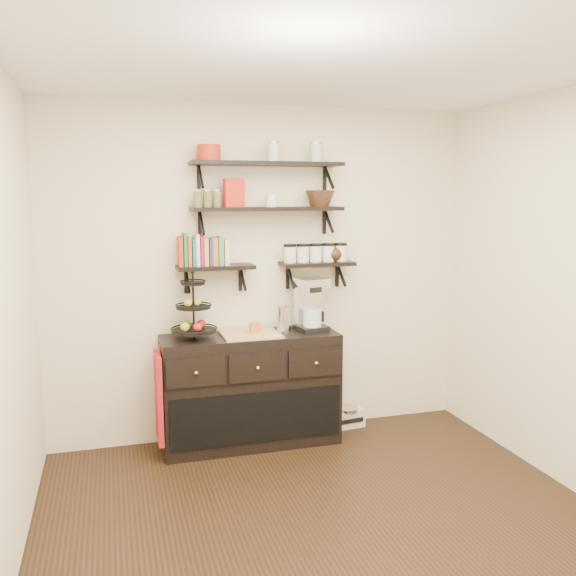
{
  "coord_description": "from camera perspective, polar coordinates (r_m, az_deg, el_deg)",
  "views": [
    {
      "loc": [
        -1.21,
        -3.08,
        2.0
      ],
      "look_at": [
        0.03,
        1.15,
        1.32
      ],
      "focal_mm": 38.0,
      "sensor_mm": 36.0,
      "label": 1
    }
  ],
  "objects": [
    {
      "name": "glass_canisters",
      "position": [
        5.0,
        2.6,
        3.2
      ],
      "size": [
        0.54,
        0.1,
        0.13
      ],
      "color": "silver",
      "rests_on": "shelf_low_right"
    },
    {
      "name": "fruit_stand",
      "position": [
        4.72,
        -8.79,
        -2.6
      ],
      "size": [
        0.35,
        0.35,
        0.51
      ],
      "rotation": [
        0.0,
        0.0,
        -0.16
      ],
      "color": "black",
      "rests_on": "sideboard"
    },
    {
      "name": "candle",
      "position": [
        4.83,
        -3.1,
        -3.72
      ],
      "size": [
        0.08,
        0.08,
        0.08
      ],
      "primitive_type": "cube",
      "color": "#B05B28",
      "rests_on": "sideboard"
    },
    {
      "name": "shelf_low_right",
      "position": [
        5.01,
        2.7,
        2.22
      ],
      "size": [
        0.6,
        0.25,
        0.23
      ],
      "color": "black",
      "rests_on": "back_wall"
    },
    {
      "name": "back_wall",
      "position": [
        5.02,
        -2.29,
        1.33
      ],
      "size": [
        3.5,
        0.02,
        2.7
      ],
      "primitive_type": "cube",
      "color": "silver",
      "rests_on": "ground"
    },
    {
      "name": "teapot",
      "position": [
        5.06,
        4.35,
        3.28
      ],
      "size": [
        0.19,
        0.14,
        0.14
      ],
      "primitive_type": null,
      "rotation": [
        0.0,
        0.0,
        -0.03
      ],
      "color": "#362110",
      "rests_on": "shelf_low_right"
    },
    {
      "name": "thermal_carafe",
      "position": [
        4.86,
        -0.38,
        -2.98
      ],
      "size": [
        0.11,
        0.11,
        0.22
      ],
      "primitive_type": "cylinder",
      "color": "silver",
      "rests_on": "sideboard"
    },
    {
      "name": "ramekins",
      "position": [
        4.85,
        -1.59,
        8.16
      ],
      "size": [
        0.09,
        0.09,
        0.1
      ],
      "primitive_type": "cylinder",
      "color": "white",
      "rests_on": "shelf_mid"
    },
    {
      "name": "radio",
      "position": [
        5.42,
        5.56,
        -11.94
      ],
      "size": [
        0.3,
        0.21,
        0.17
      ],
      "rotation": [
        0.0,
        0.0,
        0.12
      ],
      "color": "silver",
      "rests_on": "floor"
    },
    {
      "name": "shelf_top",
      "position": [
        4.85,
        -1.97,
        11.51
      ],
      "size": [
        1.2,
        0.27,
        0.23
      ],
      "color": "black",
      "rests_on": "back_wall"
    },
    {
      "name": "apron",
      "position": [
        4.75,
        -11.99,
        -10.01
      ],
      "size": [
        0.04,
        0.29,
        0.68
      ],
      "primitive_type": "cube",
      "color": "maroon",
      "rests_on": "sideboard"
    },
    {
      "name": "cookbooks",
      "position": [
        4.78,
        -7.63,
        3.49
      ],
      "size": [
        0.4,
        0.15,
        0.26
      ],
      "color": "#AB3218",
      "rests_on": "shelf_low_left"
    },
    {
      "name": "sideboard",
      "position": [
        4.95,
        -3.51,
        -9.44
      ],
      "size": [
        1.4,
        0.5,
        0.92
      ],
      "color": "black",
      "rests_on": "floor"
    },
    {
      "name": "coffee_maker",
      "position": [
        4.95,
        2.1,
        -1.63
      ],
      "size": [
        0.27,
        0.27,
        0.43
      ],
      "rotation": [
        0.0,
        0.0,
        0.19
      ],
      "color": "black",
      "rests_on": "sideboard"
    },
    {
      "name": "floor",
      "position": [
        3.86,
        4.7,
        -22.43
      ],
      "size": [
        3.5,
        3.5,
        0.0
      ],
      "primitive_type": "plane",
      "color": "black",
      "rests_on": "ground"
    },
    {
      "name": "shelf_low_left",
      "position": [
        4.81,
        -6.81,
        1.88
      ],
      "size": [
        0.6,
        0.25,
        0.23
      ],
      "color": "black",
      "rests_on": "back_wall"
    },
    {
      "name": "shelf_mid",
      "position": [
        4.85,
        -1.95,
        7.37
      ],
      "size": [
        1.2,
        0.27,
        0.23
      ],
      "color": "black",
      "rests_on": "back_wall"
    },
    {
      "name": "recipe_box",
      "position": [
        4.78,
        -5.08,
        8.87
      ],
      "size": [
        0.17,
        0.09,
        0.22
      ],
      "primitive_type": "cube",
      "rotation": [
        0.0,
        0.0,
        0.21
      ],
      "color": "red",
      "rests_on": "shelf_mid"
    },
    {
      "name": "ceiling",
      "position": [
        3.38,
        5.31,
        20.71
      ],
      "size": [
        3.5,
        3.5,
        0.02
      ],
      "primitive_type": "cube",
      "color": "white",
      "rests_on": "back_wall"
    },
    {
      "name": "red_pot",
      "position": [
        4.76,
        -7.42,
        12.44
      ],
      "size": [
        0.18,
        0.18,
        0.12
      ],
      "primitive_type": "cylinder",
      "color": "red",
      "rests_on": "shelf_top"
    },
    {
      "name": "walnut_bowl",
      "position": [
        4.97,
        3.01,
        8.36
      ],
      "size": [
        0.24,
        0.24,
        0.13
      ],
      "primitive_type": null,
      "color": "black",
      "rests_on": "shelf_mid"
    }
  ]
}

